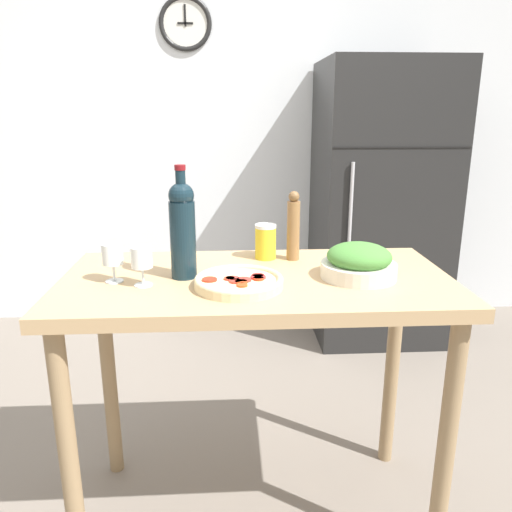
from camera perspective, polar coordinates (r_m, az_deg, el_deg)
name	(u,v)px	position (r m, az deg, el deg)	size (l,w,h in m)	color
ground_plane	(256,509)	(2.11, 0.06, -26.95)	(14.00, 14.00, 0.00)	slate
wall_back	(240,134)	(3.51, -1.89, 13.81)	(6.40, 0.09, 2.60)	silver
refrigerator	(380,205)	(3.31, 13.95, 5.72)	(0.79, 0.72, 1.75)	black
prep_counter	(257,314)	(1.67, 0.06, -6.63)	(1.27, 0.64, 0.93)	tan
wine_bottle	(182,228)	(1.60, -8.40, 3.24)	(0.08, 0.08, 0.36)	#142833
wine_glass_near	(142,259)	(1.56, -12.92, -0.38)	(0.06, 0.06, 0.12)	silver
wine_glass_far	(113,256)	(1.61, -16.08, 0.03)	(0.06, 0.06, 0.12)	silver
pepper_mill	(293,227)	(1.79, 4.29, 3.33)	(0.05, 0.05, 0.25)	olive
salad_bowl	(359,262)	(1.64, 11.68, -0.73)	(0.24, 0.24, 0.11)	silver
homemade_pizza	(239,282)	(1.53, -1.96, -2.94)	(0.27, 0.27, 0.03)	beige
salt_canister	(266,242)	(1.81, 1.10, 1.67)	(0.08, 0.08, 0.13)	yellow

